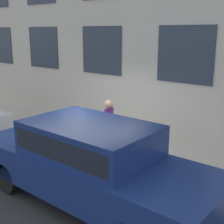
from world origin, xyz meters
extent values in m
plane|color=#2D2D30|center=(0.00, 0.00, 0.00)|extent=(80.00, 80.00, 0.00)
cube|color=#B2ADA3|center=(1.26, 0.00, 0.07)|extent=(2.52, 60.00, 0.15)
cube|color=#2D3847|center=(2.50, -1.51, 2.79)|extent=(0.03, 1.67, 1.56)
cube|color=#2D3847|center=(2.50, 1.51, 2.79)|extent=(0.03, 1.67, 1.56)
cube|color=#2D3847|center=(2.50, 4.53, 2.79)|extent=(0.03, 1.67, 1.56)
cube|color=#2D3847|center=(2.50, 7.55, 2.79)|extent=(0.03, 1.67, 1.56)
cylinder|color=gray|center=(0.64, -0.59, 0.17)|extent=(0.32, 0.32, 0.04)
cylinder|color=gray|center=(0.64, -0.59, 0.42)|extent=(0.23, 0.23, 0.55)
sphere|color=slate|center=(0.64, -0.59, 0.70)|extent=(0.25, 0.25, 0.25)
cylinder|color=black|center=(0.64, -0.59, 0.77)|extent=(0.08, 0.08, 0.10)
cylinder|color=gray|center=(0.64, -0.76, 0.49)|extent=(0.09, 0.10, 0.09)
cylinder|color=gray|center=(0.64, -0.43, 0.49)|extent=(0.09, 0.10, 0.09)
cylinder|color=#998466|center=(0.84, -0.14, 0.50)|extent=(0.10, 0.10, 0.70)
cylinder|color=#998466|center=(0.99, -0.14, 0.50)|extent=(0.10, 0.10, 0.70)
cube|color=#72288C|center=(0.91, -0.14, 1.11)|extent=(0.19, 0.13, 0.53)
cylinder|color=#72288C|center=(0.78, -0.14, 1.12)|extent=(0.08, 0.08, 0.50)
cylinder|color=#72288C|center=(1.05, -0.14, 1.12)|extent=(0.08, 0.08, 0.50)
sphere|color=tan|center=(0.91, -0.14, 1.49)|extent=(0.23, 0.23, 0.23)
cylinder|color=black|center=(-2.02, 0.25, 0.33)|extent=(0.24, 0.66, 0.66)
cylinder|color=black|center=(-0.34, 0.25, 0.33)|extent=(0.24, 0.66, 0.66)
cylinder|color=black|center=(-0.34, -3.08, 0.33)|extent=(0.24, 0.66, 0.66)
cube|color=navy|center=(-1.18, -1.42, 0.69)|extent=(1.92, 5.36, 0.73)
cube|color=navy|center=(-1.18, -1.42, 1.37)|extent=(1.69, 2.57, 0.63)
cube|color=#1E232D|center=(-1.18, -1.42, 1.37)|extent=(1.70, 2.37, 0.40)
camera|label=1|loc=(-5.37, -5.43, 3.41)|focal=50.00mm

